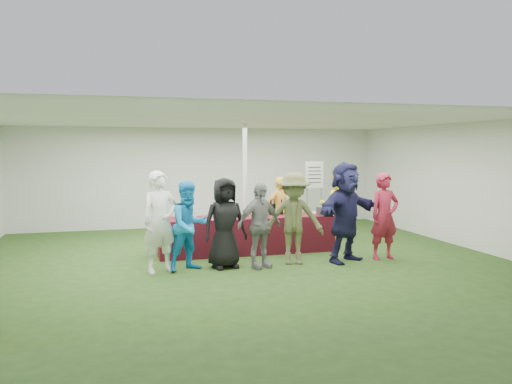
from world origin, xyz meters
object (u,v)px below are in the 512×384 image
object	(u,v)px
customer_3	(259,225)
customer_4	(294,218)
customer_2	(225,223)
customer_1	(189,226)
staff_pourer	(279,211)
staff_back	(336,205)
dump_bucket	(321,211)
customer_0	(160,222)
customer_5	(346,212)
wine_list_sign	(314,180)
customer_6	(384,216)
serving_table	(247,235)

from	to	relation	value
customer_3	customer_4	xyz separation A→B (m)	(0.70, 0.13, 0.08)
customer_2	customer_1	bearing A→B (deg)	172.54
staff_pourer	staff_back	distance (m)	1.56
dump_bucket	staff_back	xyz separation A→B (m)	(0.87, 1.17, -0.04)
customer_0	customer_5	bearing A→B (deg)	-21.84
wine_list_sign	staff_back	bearing A→B (deg)	-92.17
dump_bucket	customer_5	xyz separation A→B (m)	(0.04, -1.08, 0.11)
customer_6	customer_2	bearing A→B (deg)	173.39
customer_0	customer_5	xyz separation A→B (m)	(3.44, -0.12, 0.07)
wine_list_sign	customer_3	size ratio (longest dim) A/B	1.17
customer_2	customer_3	bearing A→B (deg)	-25.32
customer_6	customer_0	bearing A→B (deg)	174.36
customer_1	customer_5	xyz separation A→B (m)	(2.93, -0.12, 0.16)
customer_4	serving_table	bearing A→B (deg)	129.06
serving_table	customer_3	size ratio (longest dim) A/B	2.34
serving_table	wine_list_sign	size ratio (longest dim) A/B	2.00
customer_0	customer_2	world-z (taller)	customer_0
customer_5	customer_2	bearing A→B (deg)	149.20
wine_list_sign	customer_4	bearing A→B (deg)	-117.31
customer_1	customer_3	xyz separation A→B (m)	(1.23, -0.15, -0.02)
staff_pourer	customer_6	world-z (taller)	customer_6
staff_pourer	serving_table	bearing A→B (deg)	12.03
staff_back	customer_3	distance (m)	3.40
serving_table	staff_pourer	world-z (taller)	staff_pourer
staff_pourer	customer_2	size ratio (longest dim) A/B	0.93
customer_2	customer_4	distance (m)	1.30
serving_table	staff_back	bearing A→B (deg)	21.38
staff_pourer	customer_1	size ratio (longest dim) A/B	0.96
staff_back	customer_4	world-z (taller)	customer_4
customer_4	customer_6	distance (m)	1.83
staff_pourer	customer_2	distance (m)	2.39
staff_back	customer_6	world-z (taller)	customer_6
customer_4	customer_6	size ratio (longest dim) A/B	1.02
customer_2	customer_6	xyz separation A→B (m)	(3.13, -0.13, 0.02)
staff_pourer	customer_5	world-z (taller)	customer_5
customer_2	customer_5	size ratio (longest dim) A/B	0.86
staff_pourer	customer_2	world-z (taller)	customer_2
customer_2	customer_4	world-z (taller)	customer_4
staff_back	customer_3	bearing A→B (deg)	58.54
dump_bucket	wine_list_sign	distance (m)	2.88
customer_3	customer_5	size ratio (longest dim) A/B	0.81
serving_table	customer_5	distance (m)	2.13
serving_table	customer_5	xyz separation A→B (m)	(1.60, -1.30, 0.57)
wine_list_sign	customer_2	size ratio (longest dim) A/B	1.11
dump_bucket	customer_4	world-z (taller)	customer_4
customer_0	customer_3	size ratio (longest dim) A/B	1.14
customer_1	staff_back	bearing A→B (deg)	6.22
wine_list_sign	customer_3	world-z (taller)	wine_list_sign
wine_list_sign	customer_5	bearing A→B (deg)	-103.31
customer_1	customer_3	bearing A→B (deg)	-30.21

